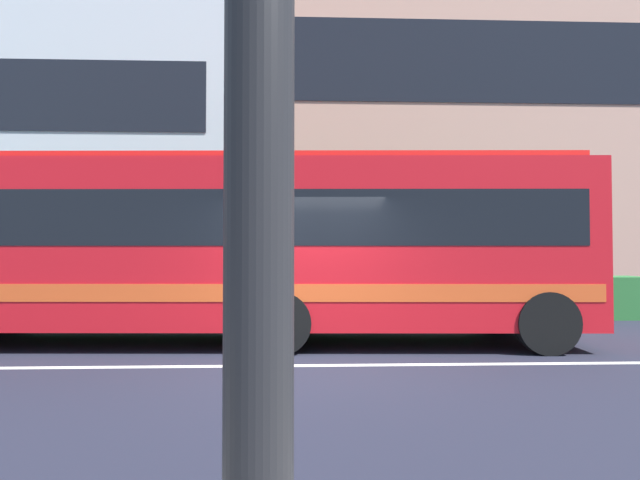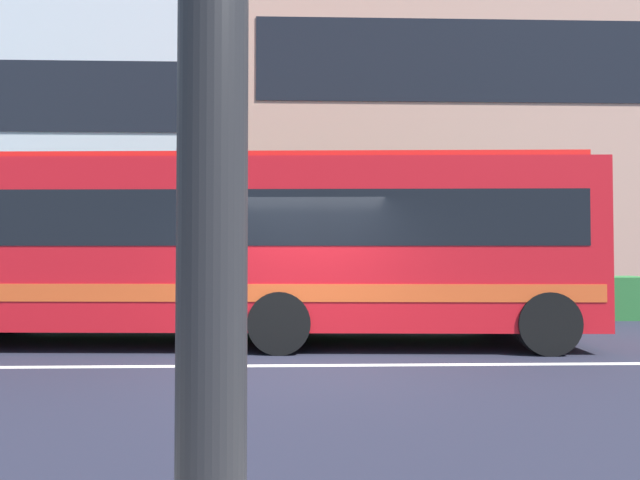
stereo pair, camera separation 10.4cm
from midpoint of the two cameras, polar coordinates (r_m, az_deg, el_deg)
The scene contains 6 objects.
ground_plane at distance 7.84m, azimuth -1.75°, elevation -13.25°, with size 160.00×160.00×0.00m, color #212231.
lane_centre_line at distance 7.84m, azimuth -1.75°, elevation -13.22°, with size 60.00×0.16×0.01m, color silver.
hedge_row_far at distance 13.34m, azimuth -12.28°, elevation -6.11°, with size 21.62×1.10×1.04m, color #2B7034.
apartment_block_left at distance 25.68m, azimuth -29.75°, elevation 7.91°, with size 18.95×10.75×11.43m.
apartment_block_right at distance 24.11m, azimuth 15.03°, elevation 11.03°, with size 18.60×10.75×13.63m.
transit_bus at distance 9.81m, azimuth -8.36°, elevation -0.25°, with size 12.10×3.12×3.28m.
Camera 1 is at (-0.12, -7.67, 1.59)m, focal length 30.03 mm.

